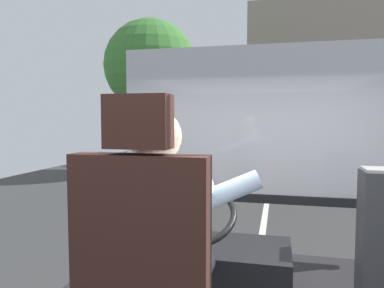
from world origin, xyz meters
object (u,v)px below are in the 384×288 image
(bus_driver, at_px, (160,238))
(steering_console, at_px, (209,270))
(parked_car_black, at_px, (378,149))
(fare_box, at_px, (378,238))

(bus_driver, bearing_deg, steering_console, 90.00)
(parked_car_black, bearing_deg, fare_box, -103.63)
(fare_box, xyz_separation_m, parked_car_black, (3.80, 15.69, -0.64))
(fare_box, bearing_deg, parked_car_black, 76.37)
(parked_car_black, bearing_deg, bus_driver, -106.18)
(bus_driver, xyz_separation_m, fare_box, (1.11, 1.26, -0.33))
(fare_box, height_order, parked_car_black, fare_box)
(bus_driver, xyz_separation_m, steering_console, (0.00, 1.06, -0.58))
(steering_console, relative_size, fare_box, 1.17)
(parked_car_black, bearing_deg, steering_console, -107.19)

